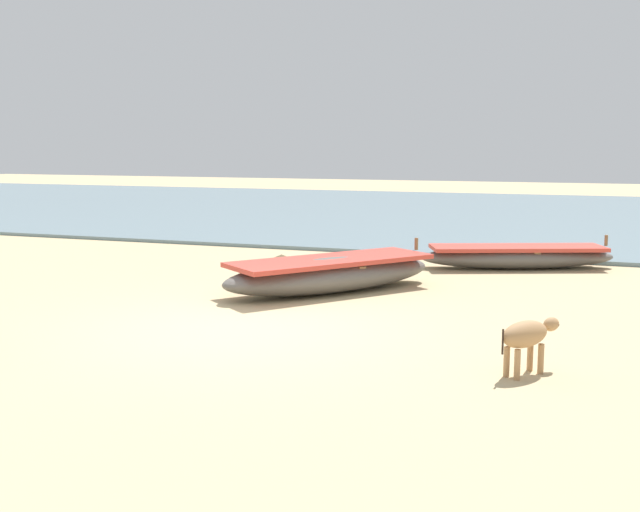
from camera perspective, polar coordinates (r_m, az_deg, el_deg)
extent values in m
plane|color=tan|center=(9.55, -5.76, -5.41)|extent=(80.00, 80.00, 0.00)
cube|color=slate|center=(25.63, 10.94, 3.17)|extent=(60.00, 20.00, 0.08)
ellipsoid|color=#5B5651|center=(14.52, 14.46, -0.09)|extent=(3.63, 2.10, 0.41)
cube|color=#CC3F33|center=(14.49, 14.49, 0.60)|extent=(3.22, 1.93, 0.07)
cube|color=olive|center=(14.58, 15.49, 0.36)|extent=(0.38, 0.71, 0.04)
cylinder|color=olive|center=(15.01, 20.54, 1.10)|extent=(0.06, 0.06, 0.20)
ellipsoid|color=#5B5651|center=(11.82, 0.82, -1.41)|extent=(3.09, 3.58, 0.53)
cube|color=#CC3F33|center=(11.78, 0.83, -0.33)|extent=(2.81, 3.22, 0.07)
cube|color=olive|center=(11.94, 1.93, -0.60)|extent=(0.80, 0.65, 0.04)
cylinder|color=olive|center=(12.76, 7.19, 0.90)|extent=(0.06, 0.06, 0.20)
ellipsoid|color=tan|center=(7.79, 15.01, -5.64)|extent=(0.54, 0.64, 0.26)
ellipsoid|color=tan|center=(8.09, 16.84, -4.89)|extent=(0.21, 0.23, 0.14)
sphere|color=#2D2119|center=(8.16, 17.21, -4.91)|extent=(0.08, 0.08, 0.06)
cylinder|color=tan|center=(8.03, 15.38, -7.19)|extent=(0.06, 0.06, 0.30)
cylinder|color=tan|center=(7.95, 16.12, -7.37)|extent=(0.06, 0.06, 0.30)
cylinder|color=tan|center=(7.76, 13.72, -7.66)|extent=(0.06, 0.06, 0.30)
cylinder|color=tan|center=(7.68, 14.48, -7.85)|extent=(0.06, 0.06, 0.30)
cylinder|color=#2D2119|center=(7.56, 13.46, -6.23)|extent=(0.02, 0.02, 0.25)
cone|color=brown|center=(14.21, -2.88, -0.36)|extent=(1.59, 1.59, 0.24)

